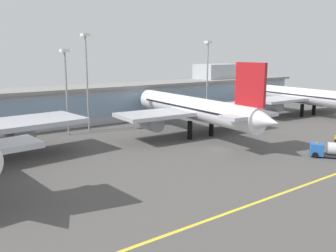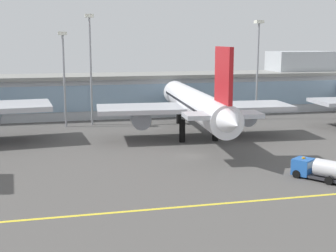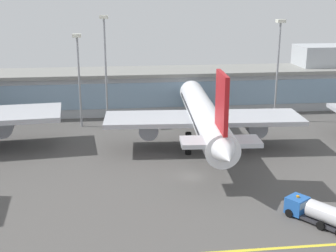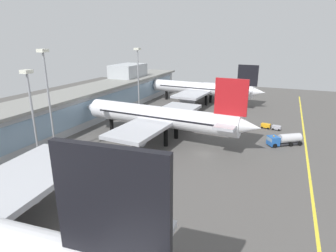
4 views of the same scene
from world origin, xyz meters
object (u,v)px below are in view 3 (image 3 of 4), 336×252
apron_light_mast_centre (278,55)px  airliner_near_right (204,116)px  fuel_tanker_truck (317,212)px  apron_light_mast_east (105,55)px  apron_light_mast_west (78,66)px

apron_light_mast_centre → airliner_near_right: bearing=-139.2°
apron_light_mast_centre → fuel_tanker_truck: bearing=-103.3°
apron_light_mast_east → fuel_tanker_truck: bearing=-61.2°
airliner_near_right → apron_light_mast_east: size_ratio=2.11×
airliner_near_right → apron_light_mast_west: size_ratio=2.50×
fuel_tanker_truck → apron_light_mast_east: size_ratio=0.37×
apron_light_mast_west → apron_light_mast_centre: bearing=-0.6°
airliner_near_right → apron_light_mast_west: 30.51m
airliner_near_right → apron_light_mast_centre: 27.90m
airliner_near_right → fuel_tanker_truck: bearing=-160.2°
airliner_near_right → apron_light_mast_west: bearing=56.5°
fuel_tanker_truck → apron_light_mast_centre: 50.54m
airliner_near_right → fuel_tanker_truck: airliner_near_right is taller
apron_light_mast_east → apron_light_mast_centre: bearing=-2.3°
apron_light_mast_east → apron_light_mast_west: bearing=-169.4°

